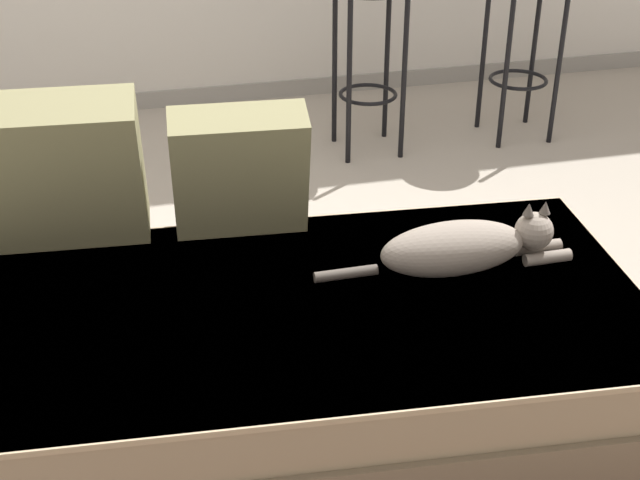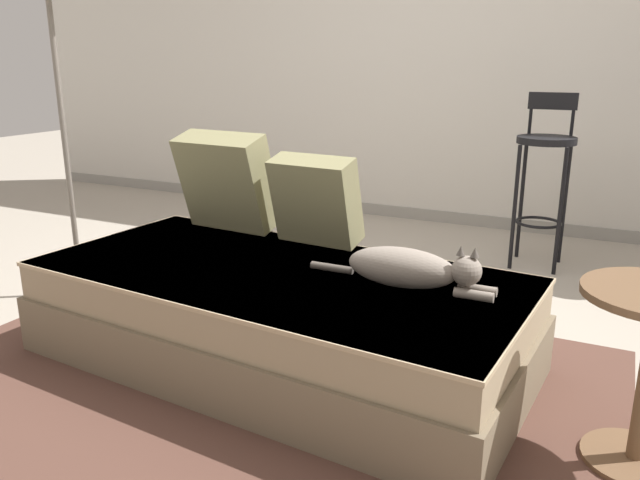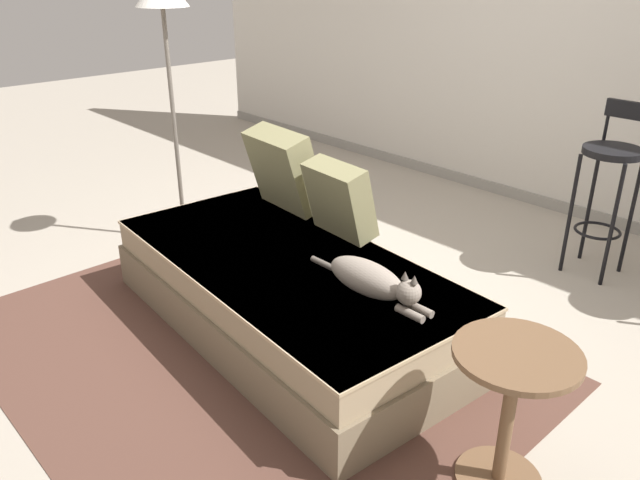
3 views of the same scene
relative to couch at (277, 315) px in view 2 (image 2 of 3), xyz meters
name	(u,v)px [view 2 (image 2 of 3)]	position (x,y,z in m)	size (l,w,h in m)	color
ground_plane	(319,325)	(0.00, 0.40, -0.21)	(16.00, 16.00, 0.00)	#A89E8E
wall_back_panel	(454,49)	(0.00, 2.65, 1.09)	(8.00, 0.10, 2.60)	silver
wall_baseboard_trim	(443,217)	(0.00, 2.60, -0.16)	(8.00, 0.02, 0.09)	gray
area_rug	(239,392)	(0.00, -0.30, -0.20)	(2.73, 2.08, 0.01)	brown
couch	(277,315)	(0.00, 0.00, 0.00)	(2.10, 1.15, 0.40)	#766750
throw_pillow_corner	(227,181)	(-0.52, 0.44, 0.44)	(0.48, 0.33, 0.49)	#847F56
throw_pillow_middle	(315,200)	(-0.02, 0.40, 0.41)	(0.41, 0.27, 0.41)	#847F56
cat	(409,268)	(0.55, 0.04, 0.27)	(0.74, 0.17, 0.19)	gray
bar_stool_near_window	(545,162)	(0.80, 1.82, 0.43)	(0.34, 0.34, 1.04)	black
floor_lamp	(49,6)	(-1.35, 0.21, 1.27)	(0.32, 0.32, 1.74)	slate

